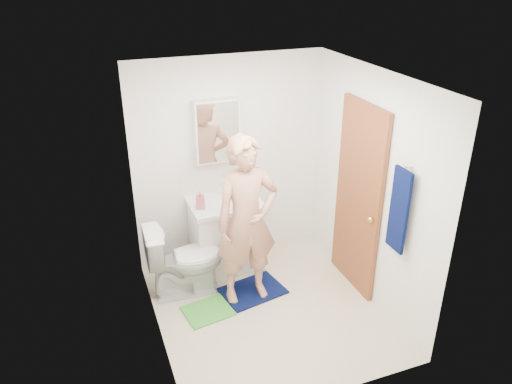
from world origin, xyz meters
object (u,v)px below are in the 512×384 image
at_px(toilet, 185,260).
at_px(man, 247,221).
at_px(toothbrush_cup, 241,190).
at_px(medicine_cabinet, 217,131).
at_px(soap_dispenser, 200,199).
at_px(vanity_cabinet, 226,237).
at_px(towel, 399,210).

relative_size(toilet, man, 0.46).
bearing_deg(toothbrush_cup, medicine_cabinet, 154.04).
distance_m(soap_dispenser, man, 0.66).
bearing_deg(vanity_cabinet, soap_dispenser, -169.48).
distance_m(soap_dispenser, toothbrush_cup, 0.55).
relative_size(medicine_cabinet, toothbrush_cup, 5.31).
xyz_separation_m(toilet, toothbrush_cup, (0.78, 0.43, 0.49)).
bearing_deg(medicine_cabinet, toilet, -136.06).
xyz_separation_m(vanity_cabinet, towel, (1.18, -1.48, 0.85)).
bearing_deg(towel, man, 143.33).
xyz_separation_m(vanity_cabinet, soap_dispenser, (-0.29, -0.05, 0.55)).
height_order(medicine_cabinet, man, medicine_cabinet).
xyz_separation_m(medicine_cabinet, soap_dispenser, (-0.29, -0.28, -0.65)).
bearing_deg(vanity_cabinet, medicine_cabinet, 90.00).
relative_size(towel, man, 0.45).
relative_size(medicine_cabinet, towel, 0.87).
bearing_deg(towel, vanity_cabinet, 128.47).
height_order(towel, toothbrush_cup, towel).
distance_m(toilet, soap_dispenser, 0.66).
bearing_deg(man, soap_dispenser, 117.91).
distance_m(medicine_cabinet, towel, 2.11).
distance_m(vanity_cabinet, towel, 2.08).
relative_size(medicine_cabinet, man, 0.39).
bearing_deg(soap_dispenser, toilet, -135.74).
distance_m(toilet, man, 0.84).
xyz_separation_m(vanity_cabinet, toilet, (-0.56, -0.31, 0.01)).
xyz_separation_m(vanity_cabinet, toothbrush_cup, (0.22, 0.12, 0.50)).
bearing_deg(soap_dispenser, vanity_cabinet, 10.52).
bearing_deg(toilet, soap_dispenser, -42.97).
relative_size(vanity_cabinet, man, 0.45).
xyz_separation_m(medicine_cabinet, man, (0.03, -0.86, -0.68)).
bearing_deg(soap_dispenser, medicine_cabinet, 43.65).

